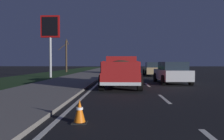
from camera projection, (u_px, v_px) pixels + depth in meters
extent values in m
plane|color=black|center=(136.00, 75.00, 27.47)|extent=(144.00, 144.00, 0.00)
cube|color=slate|center=(88.00, 75.00, 27.69)|extent=(108.00, 4.00, 0.12)
cube|color=#1E3819|center=(47.00, 75.00, 27.88)|extent=(108.00, 6.00, 0.01)
cube|color=silver|center=(164.00, 99.00, 9.44)|extent=(2.40, 0.14, 0.01)
cube|color=silver|center=(147.00, 85.00, 15.35)|extent=(2.40, 0.14, 0.01)
cube|color=silver|center=(141.00, 79.00, 20.60)|extent=(2.40, 0.14, 0.01)
cube|color=silver|center=(137.00, 76.00, 25.85)|extent=(2.40, 0.14, 0.01)
cube|color=silver|center=(133.00, 73.00, 32.19)|extent=(2.40, 0.14, 0.01)
cube|color=silver|center=(132.00, 72.00, 37.32)|extent=(2.40, 0.14, 0.01)
cube|color=silver|center=(130.00, 71.00, 43.77)|extent=(2.40, 0.14, 0.01)
cube|color=silver|center=(129.00, 70.00, 50.43)|extent=(2.40, 0.14, 0.01)
cube|color=silver|center=(128.00, 69.00, 56.34)|extent=(2.40, 0.14, 0.01)
cube|color=silver|center=(127.00, 68.00, 61.38)|extent=(2.40, 0.14, 0.01)
cube|color=silver|center=(127.00, 68.00, 66.96)|extent=(2.40, 0.14, 0.01)
cube|color=silver|center=(126.00, 68.00, 72.84)|extent=(2.40, 0.14, 0.01)
cube|color=silver|center=(126.00, 67.00, 79.68)|extent=(2.40, 0.14, 0.01)
cube|color=silver|center=(107.00, 75.00, 27.60)|extent=(108.00, 0.14, 0.01)
cube|color=maroon|center=(121.00, 76.00, 13.84)|extent=(5.43, 2.09, 0.60)
cube|color=maroon|center=(121.00, 64.00, 15.00)|extent=(2.19, 1.88, 0.90)
cube|color=#1E2833|center=(121.00, 63.00, 13.95)|extent=(0.06, 1.44, 0.50)
cube|color=maroon|center=(104.00, 67.00, 12.79)|extent=(3.02, 0.13, 0.56)
cube|color=maroon|center=(138.00, 67.00, 12.69)|extent=(3.02, 0.13, 0.56)
cube|color=maroon|center=(120.00, 67.00, 11.16)|extent=(0.11, 1.88, 0.56)
cube|color=silver|center=(120.00, 84.00, 11.19)|extent=(0.15, 2.00, 0.16)
cube|color=red|center=(104.00, 63.00, 11.21)|extent=(0.06, 0.14, 0.20)
cube|color=red|center=(137.00, 63.00, 11.12)|extent=(0.06, 0.14, 0.20)
ellipsoid|color=#193823|center=(121.00, 66.00, 12.74)|extent=(2.62, 1.56, 0.64)
sphere|color=silver|center=(115.00, 68.00, 13.26)|extent=(0.40, 0.40, 0.40)
sphere|color=beige|center=(126.00, 69.00, 12.13)|extent=(0.34, 0.34, 0.34)
cylinder|color=black|center=(107.00, 78.00, 15.68)|extent=(0.84, 0.28, 0.84)
cylinder|color=black|center=(136.00, 78.00, 15.57)|extent=(0.84, 0.28, 0.84)
cylinder|color=black|center=(102.00, 83.00, 12.12)|extent=(0.84, 0.28, 0.84)
cylinder|color=black|center=(140.00, 83.00, 12.01)|extent=(0.84, 0.28, 0.84)
cube|color=#9E845B|center=(153.00, 70.00, 25.97)|extent=(4.44, 1.89, 0.70)
cube|color=#1E2833|center=(153.00, 65.00, 25.70)|extent=(2.50, 1.64, 0.56)
cylinder|color=black|center=(144.00, 72.00, 27.53)|extent=(0.68, 0.22, 0.68)
cylinder|color=black|center=(159.00, 72.00, 27.42)|extent=(0.68, 0.22, 0.68)
cylinder|color=black|center=(146.00, 73.00, 24.54)|extent=(0.68, 0.22, 0.68)
cylinder|color=black|center=(163.00, 74.00, 24.44)|extent=(0.68, 0.22, 0.68)
cube|color=red|center=(155.00, 71.00, 23.83)|extent=(0.11, 1.51, 0.10)
cube|color=#B2B5BA|center=(172.00, 75.00, 16.52)|extent=(4.45, 1.93, 0.70)
cube|color=#1E2833|center=(173.00, 66.00, 16.26)|extent=(2.51, 1.65, 0.56)
cylinder|color=black|center=(155.00, 77.00, 18.04)|extent=(0.68, 0.22, 0.68)
cylinder|color=black|center=(178.00, 77.00, 18.02)|extent=(0.68, 0.22, 0.68)
cylinder|color=black|center=(163.00, 80.00, 15.05)|extent=(0.68, 0.22, 0.68)
cylinder|color=black|center=(191.00, 80.00, 15.03)|extent=(0.68, 0.22, 0.68)
cube|color=red|center=(180.00, 76.00, 14.37)|extent=(0.12, 1.51, 0.10)
cube|color=#14592D|center=(123.00, 69.00, 30.82)|extent=(4.45, 1.92, 0.70)
cube|color=#1E2833|center=(123.00, 64.00, 30.55)|extent=(2.51, 1.65, 0.56)
cylinder|color=black|center=(116.00, 71.00, 32.33)|extent=(0.68, 0.22, 0.68)
cylinder|color=black|center=(129.00, 71.00, 32.31)|extent=(0.68, 0.22, 0.68)
cylinder|color=black|center=(116.00, 72.00, 29.34)|extent=(0.68, 0.22, 0.68)
cylinder|color=black|center=(130.00, 72.00, 29.32)|extent=(0.68, 0.22, 0.68)
cube|color=red|center=(123.00, 69.00, 28.67)|extent=(0.12, 1.51, 0.10)
cylinder|color=#99999E|center=(50.00, 47.00, 23.14)|extent=(0.24, 0.24, 6.21)
cube|color=maroon|center=(50.00, 27.00, 23.07)|extent=(0.24, 1.90, 2.20)
cube|color=black|center=(50.00, 26.00, 22.94)|extent=(0.04, 1.60, 1.87)
cylinder|color=#423323|center=(66.00, 56.00, 36.61)|extent=(0.28, 0.28, 5.01)
cylinder|color=#423323|center=(66.00, 43.00, 36.90)|extent=(0.79, 0.21, 0.81)
cylinder|color=#423323|center=(62.00, 47.00, 36.52)|extent=(0.20, 1.29, 1.06)
cylinder|color=#423323|center=(67.00, 42.00, 36.86)|extent=(0.75, 0.32, 0.93)
cube|color=black|center=(80.00, 122.00, 5.63)|extent=(0.36, 0.36, 0.03)
cone|color=orange|center=(80.00, 111.00, 5.62)|extent=(0.28, 0.28, 0.55)
cylinder|color=white|center=(80.00, 108.00, 5.62)|extent=(0.17, 0.17, 0.06)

